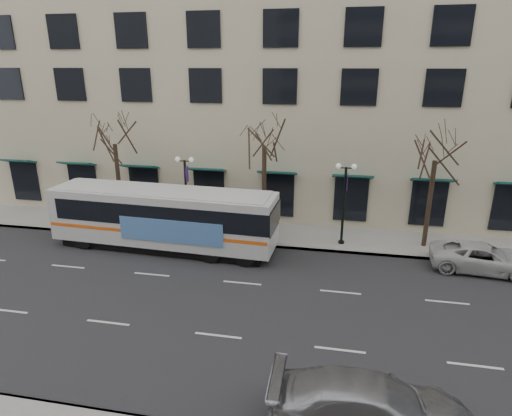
% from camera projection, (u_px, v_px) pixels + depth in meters
% --- Properties ---
extents(ground, '(160.00, 160.00, 0.00)m').
position_uv_depth(ground, '(232.00, 306.00, 19.97)').
color(ground, black).
rests_on(ground, ground).
extents(sidewalk_far, '(80.00, 4.00, 0.15)m').
position_uv_depth(sidewalk_far, '(341.00, 239.00, 27.43)').
color(sidewalk_far, gray).
rests_on(sidewalk_far, ground).
extents(building_hotel, '(40.00, 20.00, 24.00)m').
position_uv_depth(building_hotel, '(266.00, 48.00, 36.02)').
color(building_hotel, '#C1B193').
rests_on(building_hotel, ground).
extents(tree_far_left, '(3.60, 3.60, 8.34)m').
position_uv_depth(tree_far_left, '(113.00, 130.00, 27.80)').
color(tree_far_left, black).
rests_on(tree_far_left, ground).
extents(tree_far_mid, '(3.60, 3.60, 8.55)m').
position_uv_depth(tree_far_mid, '(264.00, 131.00, 25.95)').
color(tree_far_mid, black).
rests_on(tree_far_mid, ground).
extents(tree_far_right, '(3.60, 3.60, 8.06)m').
position_uv_depth(tree_far_right, '(437.00, 144.00, 24.31)').
color(tree_far_right, black).
rests_on(tree_far_right, ground).
extents(lamp_post_left, '(1.22, 0.45, 5.21)m').
position_uv_depth(lamp_post_left, '(186.00, 192.00, 27.55)').
color(lamp_post_left, black).
rests_on(lamp_post_left, ground).
extents(lamp_post_right, '(1.22, 0.45, 5.21)m').
position_uv_depth(lamp_post_right, '(344.00, 200.00, 25.76)').
color(lamp_post_right, black).
rests_on(lamp_post_right, ground).
extents(city_bus, '(13.84, 3.64, 3.72)m').
position_uv_depth(city_bus, '(165.00, 217.00, 25.70)').
color(city_bus, silver).
rests_on(city_bus, ground).
extents(silver_car, '(6.32, 2.64, 1.82)m').
position_uv_depth(silver_car, '(373.00, 409.00, 12.85)').
color(silver_car, '#98999F').
rests_on(silver_car, ground).
extents(white_pickup, '(5.63, 2.98, 1.51)m').
position_uv_depth(white_pickup, '(483.00, 258.00, 23.26)').
color(white_pickup, '#BBBBBB').
rests_on(white_pickup, ground).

